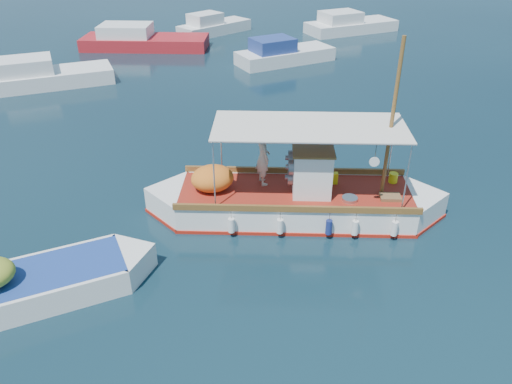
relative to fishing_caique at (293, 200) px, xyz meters
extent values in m
plane|color=black|center=(-0.12, -0.47, -0.52)|extent=(160.00, 160.00, 0.00)
cube|color=white|center=(0.06, -0.03, -0.19)|extent=(7.62, 4.54, 1.06)
cube|color=white|center=(-3.38, 1.10, -0.19)|extent=(2.29, 2.29, 1.06)
cube|color=white|center=(3.49, -1.15, -0.19)|extent=(2.29, 2.29, 1.06)
cube|color=#A71D10|center=(0.06, -0.03, -0.51)|extent=(7.74, 4.65, 0.17)
cube|color=maroon|center=(0.06, -0.03, 0.32)|extent=(7.56, 4.36, 0.06)
cube|color=brown|center=(0.44, 1.13, 0.44)|extent=(6.99, 2.38, 0.19)
cube|color=brown|center=(-0.32, -1.18, 0.44)|extent=(6.99, 2.38, 0.19)
cube|color=white|center=(0.52, -0.18, 1.07)|extent=(1.49, 1.55, 1.45)
cube|color=brown|center=(0.52, -0.18, 1.82)|extent=(1.61, 1.67, 0.06)
cylinder|color=slate|center=(-0.18, -0.27, 1.36)|extent=(0.35, 0.52, 0.48)
cylinder|color=slate|center=(0.02, 0.31, 1.36)|extent=(0.35, 0.52, 0.48)
cylinder|color=slate|center=(-0.08, 0.02, 0.83)|extent=(0.35, 0.52, 0.48)
cylinder|color=brown|center=(2.62, -0.87, 2.75)|extent=(0.15, 0.15, 4.82)
cylinder|color=brown|center=(1.89, -0.63, 2.37)|extent=(1.67, 0.61, 0.08)
cylinder|color=silver|center=(-1.90, 1.73, 1.43)|extent=(0.05, 0.05, 2.17)
cylinder|color=silver|center=(-2.56, -0.28, 1.43)|extent=(0.05, 0.05, 2.17)
cylinder|color=silver|center=(3.32, 0.02, 1.43)|extent=(0.05, 0.05, 2.17)
cylinder|color=silver|center=(2.66, -1.99, 1.43)|extent=(0.05, 0.05, 2.17)
cube|color=beige|center=(0.38, -0.13, 2.53)|extent=(6.13, 3.97, 0.04)
ellipsoid|color=orange|center=(-2.42, 0.79, 0.75)|extent=(1.64, 1.51, 0.81)
cube|color=yellow|center=(1.41, 0.09, 0.54)|extent=(0.28, 0.24, 0.39)
cylinder|color=yellow|center=(3.29, -0.38, 0.51)|extent=(0.37, 0.37, 0.33)
cube|color=brown|center=(2.69, -1.29, 0.40)|extent=(0.73, 0.61, 0.12)
cylinder|color=#B2B2B2|center=(1.45, -1.04, 0.40)|extent=(0.61, 0.61, 0.12)
cylinder|color=white|center=(1.76, -1.65, 1.91)|extent=(0.28, 0.12, 0.29)
cylinder|color=white|center=(-2.19, -0.71, -0.09)|extent=(0.24, 0.24, 0.46)
cylinder|color=navy|center=(0.55, -1.61, -0.09)|extent=(0.24, 0.24, 0.46)
cylinder|color=white|center=(2.39, -2.21, -0.09)|extent=(0.24, 0.24, 0.46)
imported|color=beige|center=(-0.78, 0.76, 1.28)|extent=(0.46, 0.68, 1.85)
cube|color=white|center=(-7.73, -1.89, -0.27)|extent=(4.94, 2.53, 0.92)
cube|color=white|center=(-5.39, -1.53, -0.27)|extent=(1.82, 1.82, 0.92)
cube|color=navy|center=(-7.73, -1.89, 0.17)|extent=(4.91, 2.33, 0.05)
cube|color=silver|center=(-8.39, 16.12, -0.22)|extent=(6.97, 3.12, 1.00)
cube|color=silver|center=(-9.40, 16.01, 0.68)|extent=(2.91, 2.32, 0.80)
cube|color=#A71B21|center=(-2.53, 22.80, -0.22)|extent=(8.92, 5.36, 1.00)
cube|color=silver|center=(-3.73, 23.20, 0.68)|extent=(3.97, 3.34, 0.80)
cube|color=silver|center=(5.57, 16.80, -0.22)|extent=(6.45, 3.41, 1.00)
cube|color=navy|center=(4.67, 16.61, 0.68)|extent=(2.78, 2.33, 0.80)
cube|color=silver|center=(13.28, 23.47, -0.22)|extent=(7.37, 3.63, 1.00)
cube|color=silver|center=(12.24, 23.31, 0.68)|extent=(3.12, 2.61, 0.80)
cube|color=silver|center=(3.00, 25.92, -0.22)|extent=(6.08, 4.47, 1.00)
cube|color=silver|center=(2.22, 25.51, 0.68)|extent=(2.85, 2.59, 0.80)
camera|label=1|loc=(-4.92, -12.73, 8.22)|focal=35.00mm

